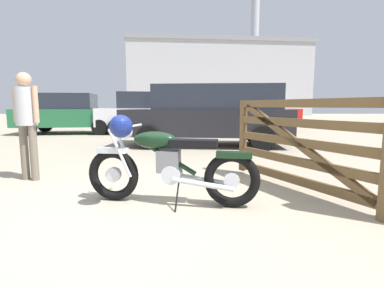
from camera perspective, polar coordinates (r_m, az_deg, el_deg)
ground_plane at (r=3.35m, az=-10.22°, el=-12.72°), size 80.00×80.00×0.00m
vintage_motorcycle at (r=3.37m, az=-5.34°, el=-3.81°), size 2.06×0.73×1.07m
timber_gate at (r=3.92m, az=23.45°, el=0.34°), size 1.26×2.32×1.60m
bystander at (r=5.09m, az=-30.11°, el=5.03°), size 0.44×0.30×1.66m
red_hatchback_near at (r=13.75m, az=11.66°, el=6.08°), size 4.21×1.95×1.67m
pale_sedan_back at (r=16.25m, az=0.70°, el=6.81°), size 4.87×2.38×1.74m
dark_sedan_left at (r=8.36m, az=3.55°, el=6.09°), size 4.84×2.30×1.74m
silver_sedan_mid at (r=12.73m, az=-7.47°, el=6.54°), size 4.94×2.58×1.74m
white_estate_far at (r=13.16m, az=-23.10°, el=5.58°), size 4.36×2.26×1.67m
blue_hatchback_right at (r=20.35m, az=1.69°, el=6.67°), size 4.30×2.13×1.67m
industrial_building at (r=40.42m, az=4.43°, el=12.48°), size 23.55×14.38×16.76m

